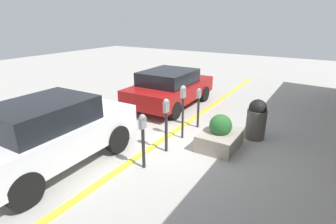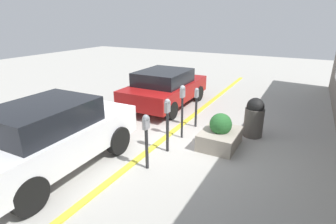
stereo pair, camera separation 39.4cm
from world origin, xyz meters
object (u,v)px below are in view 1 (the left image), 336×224
at_px(parked_car_middle, 170,87).
at_px(trash_bin, 256,119).
at_px(parking_meter_second, 166,118).
at_px(planter_box, 220,136).
at_px(parked_car_front, 51,133).
at_px(parking_meter_nearest, 143,133).
at_px(parking_meter_fourth, 199,103).
at_px(parking_meter_middle, 183,102).

relative_size(parked_car_middle, trash_bin, 3.42).
relative_size(parking_meter_second, trash_bin, 1.23).
bearing_deg(trash_bin, planter_box, 149.29).
distance_m(parked_car_front, parked_car_middle, 5.37).
distance_m(parking_meter_nearest, parking_meter_fourth, 2.88).
bearing_deg(planter_box, trash_bin, -30.71).
xyz_separation_m(planter_box, parked_car_middle, (2.42, 3.04, 0.41)).
distance_m(parking_meter_second, parking_meter_fourth, 1.92).
height_order(parking_meter_second, parked_car_front, parked_car_front).
height_order(planter_box, parked_car_middle, parked_car_middle).
bearing_deg(trash_bin, parking_meter_second, 138.95).
bearing_deg(parking_meter_nearest, parking_meter_second, -1.12).
bearing_deg(parking_meter_nearest, parking_meter_middle, 0.21).
height_order(parking_meter_middle, trash_bin, parking_meter_middle).
distance_m(parking_meter_second, parked_car_middle, 3.87).
xyz_separation_m(parking_meter_middle, trash_bin, (1.12, -1.82, -0.52)).
xyz_separation_m(parking_meter_nearest, planter_box, (1.91, -1.15, -0.55)).
height_order(parking_meter_second, parking_meter_fourth, parking_meter_second).
bearing_deg(parking_meter_second, trash_bin, -41.05).
relative_size(parked_car_front, parked_car_middle, 1.02).
height_order(parking_meter_middle, parking_meter_fourth, parking_meter_middle).
bearing_deg(parked_car_middle, planter_box, -129.11).
height_order(parked_car_middle, trash_bin, parked_car_middle).
bearing_deg(parking_meter_second, parked_car_middle, 29.73).
bearing_deg(parked_car_middle, trash_bin, -109.90).
relative_size(parking_meter_middle, trash_bin, 1.34).
distance_m(parking_meter_second, parking_meter_middle, 0.96).
relative_size(parking_meter_second, planter_box, 1.16).
relative_size(parking_meter_middle, parking_meter_fourth, 1.22).
relative_size(planter_box, trash_bin, 1.06).
bearing_deg(trash_bin, parked_car_front, 137.88).
xyz_separation_m(parked_car_front, parked_car_middle, (5.37, 0.03, -0.11)).
bearing_deg(parking_meter_fourth, planter_box, -131.12).
bearing_deg(parking_meter_fourth, parking_meter_nearest, 179.39).
bearing_deg(parking_meter_middle, parked_car_front, 147.77).
bearing_deg(parked_car_middle, parking_meter_nearest, -156.95).
height_order(parking_meter_nearest, parking_meter_fourth, parking_meter_nearest).
distance_m(parking_meter_fourth, planter_box, 1.56).
bearing_deg(parked_car_middle, parked_car_front, 179.68).
height_order(parking_meter_second, parking_meter_middle, parking_meter_middle).
distance_m(parking_meter_middle, parked_car_middle, 3.09).
bearing_deg(parking_meter_middle, parking_meter_fourth, -2.21).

